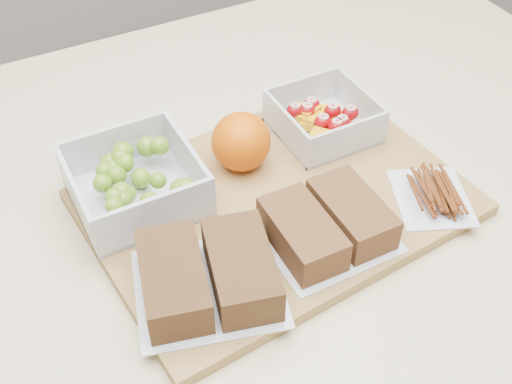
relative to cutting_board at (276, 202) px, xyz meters
The scene contains 7 objects.
cutting_board is the anchor object (origin of this frame).
grape_container 0.16m from the cutting_board, 151.85° to the left, with size 0.14×0.14×0.06m.
fruit_container 0.14m from the cutting_board, 35.28° to the left, with size 0.12×0.12×0.05m.
orange 0.08m from the cutting_board, 97.68° to the left, with size 0.07×0.07×0.07m, color #D95905.
sandwich_bag_left 0.15m from the cutting_board, 146.32° to the right, with size 0.18×0.17×0.05m.
sandwich_bag_center 0.09m from the cutting_board, 77.63° to the right, with size 0.14×0.12×0.04m.
pretzel_bag 0.18m from the cutting_board, 28.34° to the right, with size 0.12×0.13×0.02m.
Camera 1 is at (-0.25, -0.47, 1.44)m, focal length 45.00 mm.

